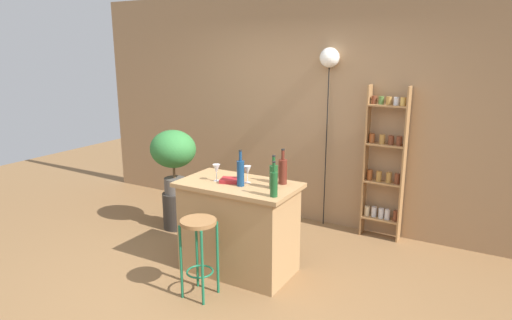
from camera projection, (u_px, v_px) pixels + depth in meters
name	position (u px, v px, depth m)	size (l,w,h in m)	color
ground	(222.00, 283.00, 4.22)	(12.00, 12.00, 0.00)	brown
back_wall	(309.00, 110.00, 5.53)	(6.40, 0.10, 2.80)	#997551
kitchen_counter	(239.00, 227.00, 4.37)	(1.13, 0.65, 0.90)	#A87F51
bar_stool	(199.00, 241.00, 3.89)	(0.31, 0.31, 0.71)	#196642
spice_shelf	(384.00, 164.00, 5.05)	(0.44, 0.16, 1.75)	#9E7042
plant_stool	(176.00, 210.00, 5.47)	(0.31, 0.31, 0.44)	#2D2823
potted_plant	(173.00, 152.00, 5.29)	(0.56, 0.50, 0.77)	#514C47
bottle_vinegar	(274.00, 176.00, 4.07)	(0.08, 0.08, 0.31)	#194C23
bottle_wine_red	(241.00, 172.00, 4.14)	(0.07, 0.07, 0.34)	navy
bottle_olive_oil	(283.00, 171.00, 4.20)	(0.08, 0.08, 0.34)	#5B2319
bottle_sauce_amber	(274.00, 183.00, 3.84)	(0.06, 0.06, 0.31)	#194C23
wine_glass_left	(216.00, 169.00, 4.29)	(0.07, 0.07, 0.16)	silver
wine_glass_center	(247.00, 171.00, 4.24)	(0.07, 0.07, 0.16)	silver
cookbook	(232.00, 180.00, 4.28)	(0.21, 0.15, 0.04)	maroon
pendant_globe_light	(329.00, 60.00, 5.15)	(0.23, 0.23, 2.15)	black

